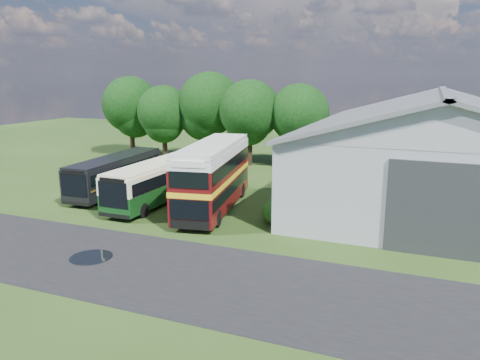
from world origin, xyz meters
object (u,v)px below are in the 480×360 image
at_px(storage_shed, 440,146).
at_px(bus_maroon_double, 213,177).
at_px(bus_dark_single, 116,173).
at_px(bus_green_single, 159,181).

bearing_deg(storage_shed, bus_maroon_double, -149.38).
height_order(storage_shed, bus_maroon_double, storage_shed).
bearing_deg(bus_maroon_double, storage_shed, 20.51).
xyz_separation_m(storage_shed, bus_dark_single, (-23.76, -6.98, -2.62)).
relative_size(storage_shed, bus_maroon_double, 2.20).
distance_m(bus_green_single, bus_maroon_double, 4.69).
xyz_separation_m(bus_green_single, bus_maroon_double, (4.62, -0.34, 0.74)).
xyz_separation_m(storage_shed, bus_maroon_double, (-14.41, -8.53, -1.82)).
relative_size(storage_shed, bus_green_single, 2.26).
xyz_separation_m(bus_green_single, bus_dark_single, (-4.74, 1.20, -0.07)).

